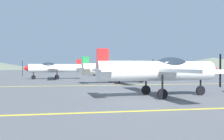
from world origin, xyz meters
The scene contains 8 objects.
ground_plane centered at (0.00, 0.00, 0.00)m, with size 400.00×400.00×0.00m, color #54565B.
apron_line_near centered at (0.00, -4.23, 0.01)m, with size 80.00×0.16×0.01m, color yellow.
apron_line_far centered at (0.00, 7.68, 0.01)m, with size 80.00×0.16×0.01m, color yellow.
airplane_near centered at (1.54, -0.40, 1.41)m, with size 7.30×8.39×2.51m.
airplane_mid centered at (1.34, 10.05, 1.41)m, with size 7.32×8.40×2.51m.
airplane_far centered at (-5.33, 18.59, 1.41)m, with size 7.29×8.39×2.51m.
airplane_back centered at (3.21, 27.94, 1.41)m, with size 7.29×8.39×2.51m.
hill_centerleft centered at (75.68, 110.44, 3.25)m, with size 71.00×71.00×6.50m, color slate.
Camera 1 is at (-3.31, -12.62, 1.62)m, focal length 38.76 mm.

